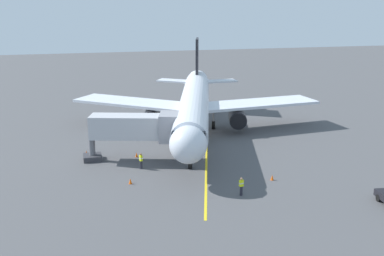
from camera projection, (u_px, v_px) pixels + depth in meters
name	position (u px, v px, depth m)	size (l,w,h in m)	color
ground_plane	(204.00, 131.00, 64.40)	(220.00, 220.00, 0.00)	#4C4C4F
apron_lead_in_line	(207.00, 147.00, 57.39)	(0.24, 40.00, 0.01)	yellow
airplane	(194.00, 105.00, 62.25)	(33.38, 39.55, 11.50)	silver
jet_bridge	(142.00, 128.00, 51.60)	(11.43, 5.73, 5.40)	#B7B7BC
ground_crew_marshaller	(241.00, 186.00, 42.86)	(0.46, 0.36, 1.71)	#23232D
ground_crew_wing_walker	(141.00, 161.00, 49.75)	(0.34, 0.45, 1.71)	#23232D
safety_cone_nose_left	(272.00, 177.00, 46.70)	(0.32, 0.32, 0.55)	#F2590F
safety_cone_nose_right	(86.00, 153.00, 54.36)	(0.32, 0.32, 0.55)	#F2590F
safety_cone_wing_port	(130.00, 181.00, 45.73)	(0.32, 0.32, 0.55)	#F2590F
safety_cone_wing_starboard	(137.00, 155.00, 53.68)	(0.32, 0.32, 0.55)	#F2590F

